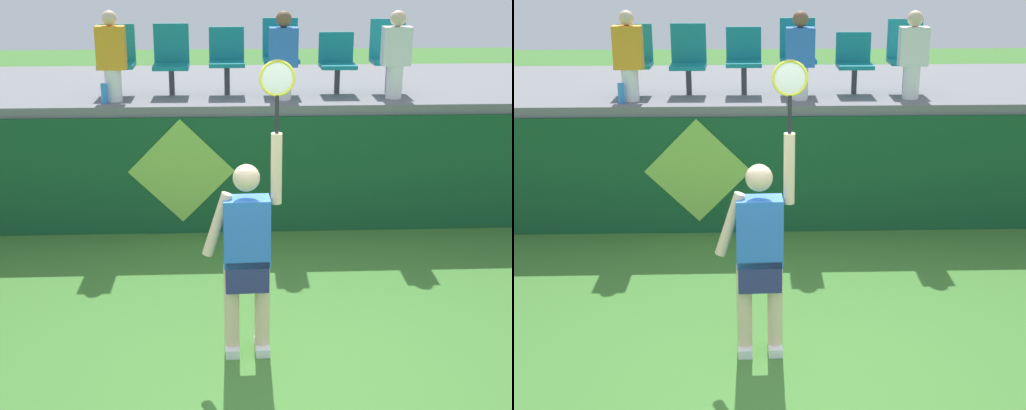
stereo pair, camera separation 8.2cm
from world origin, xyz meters
TOP-DOWN VIEW (x-y plane):
  - ground_plane at (0.00, 0.00)m, footprint 40.00×40.00m
  - court_back_wall at (0.00, 3.29)m, footprint 13.97×0.20m
  - spectator_platform at (0.00, 4.80)m, footprint 13.97×3.11m
  - tennis_player at (-0.22, 0.39)m, footprint 0.75×0.27m
  - water_bottle at (-1.80, 3.48)m, footprint 0.08×0.08m
  - stadium_chair_0 at (-1.71, 4.06)m, footprint 0.44×0.42m
  - stadium_chair_1 at (-1.04, 4.07)m, footprint 0.44×0.42m
  - stadium_chair_2 at (-0.35, 4.06)m, footprint 0.44×0.42m
  - stadium_chair_3 at (0.33, 4.06)m, footprint 0.44×0.42m
  - stadium_chair_4 at (1.04, 4.05)m, footprint 0.44×0.42m
  - stadium_chair_5 at (1.69, 4.06)m, footprint 0.44×0.42m
  - spectator_0 at (1.69, 3.65)m, footprint 0.34×0.20m
  - spectator_1 at (0.33, 3.63)m, footprint 0.34×0.20m
  - spectator_2 at (-1.71, 3.62)m, footprint 0.34×0.20m
  - wall_signage_mount at (-0.91, 3.18)m, footprint 1.27×0.01m

SIDE VIEW (x-z plane):
  - ground_plane at x=0.00m, z-range 0.00..0.00m
  - wall_signage_mount at x=-0.91m, z-range -0.71..0.72m
  - court_back_wall at x=0.00m, z-range 0.00..1.44m
  - tennis_player at x=-0.22m, z-range -0.31..2.20m
  - spectator_platform at x=0.00m, z-range 1.44..1.56m
  - water_bottle at x=-1.80m, z-range 1.56..1.79m
  - stadium_chair_4 at x=1.04m, z-range 1.59..2.34m
  - stadium_chair_1 at x=-1.04m, z-range 1.58..2.43m
  - stadium_chair_2 at x=-0.35m, z-range 1.60..2.41m
  - stadium_chair_0 at x=-1.71m, z-range 1.59..2.44m
  - stadium_chair_5 at x=1.69m, z-range 1.60..2.50m
  - stadium_chair_3 at x=0.33m, z-range 1.61..2.53m
  - spectator_0 at x=1.69m, z-range 1.57..2.62m
  - spectator_1 at x=0.33m, z-range 1.57..2.62m
  - spectator_2 at x=-1.71m, z-range 1.57..2.63m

